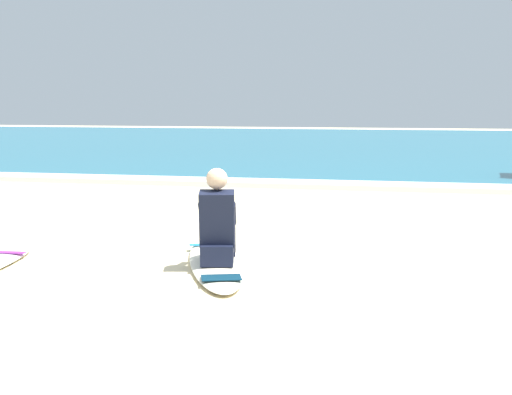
% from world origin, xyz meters
% --- Properties ---
extents(ground_plane, '(80.00, 80.00, 0.00)m').
position_xyz_m(ground_plane, '(0.00, 0.00, 0.00)').
color(ground_plane, beige).
extents(sea, '(80.00, 28.00, 0.10)m').
position_xyz_m(sea, '(0.00, 20.39, 0.05)').
color(sea, teal).
rests_on(sea, ground).
extents(breaking_foam, '(80.00, 0.90, 0.11)m').
position_xyz_m(breaking_foam, '(0.00, 6.69, 0.06)').
color(breaking_foam, white).
rests_on(breaking_foam, ground).
extents(surfboard_main, '(1.37, 2.62, 0.08)m').
position_xyz_m(surfboard_main, '(-0.32, -0.29, 0.04)').
color(surfboard_main, '#EFE5C6').
rests_on(surfboard_main, ground).
extents(surfer_seated, '(0.49, 0.76, 0.95)m').
position_xyz_m(surfer_seated, '(-0.25, -0.45, 0.44)').
color(surfer_seated, black).
rests_on(surfer_seated, surfboard_main).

